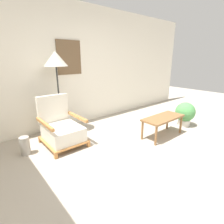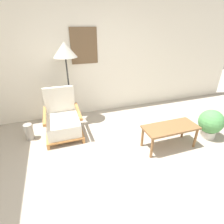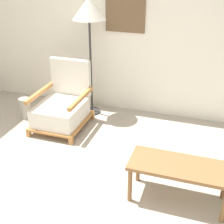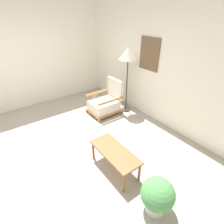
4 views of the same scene
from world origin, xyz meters
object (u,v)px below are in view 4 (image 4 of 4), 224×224
floor_lamp (128,56)px  coffee_table (115,153)px  potted_plant (157,195)px  vase (95,99)px  armchair (106,103)px

floor_lamp → coffee_table: size_ratio=1.77×
floor_lamp → potted_plant: 3.06m
coffee_table → vase: bearing=156.2°
vase → potted_plant: (3.26, -1.02, 0.15)m
floor_lamp → armchair: bearing=-113.5°
armchair → coffee_table: (1.71, -1.00, 0.06)m
armchair → vase: (-0.63, 0.04, -0.14)m
armchair → vase: bearing=176.5°
armchair → floor_lamp: size_ratio=0.53×
floor_lamp → potted_plant: bearing=-32.1°
floor_lamp → potted_plant: size_ratio=2.98×
floor_lamp → coffee_table: bearing=-45.5°
vase → potted_plant: 3.42m
floor_lamp → vase: floor_lamp is taller
floor_lamp → coffee_table: floor_lamp is taller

